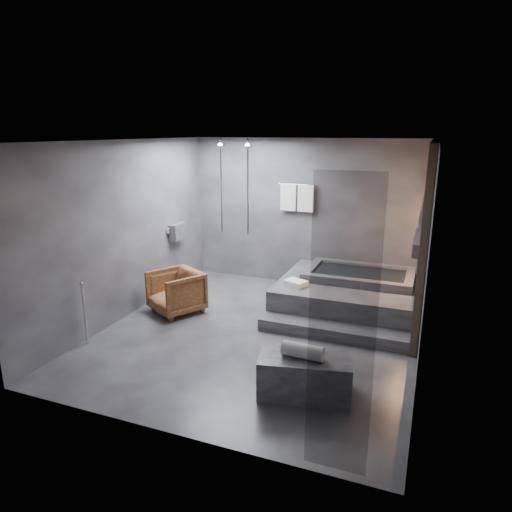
% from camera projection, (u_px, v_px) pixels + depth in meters
% --- Properties ---
extents(room, '(5.00, 5.04, 2.82)m').
position_uv_depth(room, '(291.00, 218.00, 6.44)').
color(room, '#2B2B2D').
rests_on(room, ground).
extents(tub_deck, '(2.20, 2.00, 0.50)m').
position_uv_depth(tub_deck, '(347.00, 295.00, 7.70)').
color(tub_deck, '#2F2F32').
rests_on(tub_deck, ground).
extents(tub_step, '(2.20, 0.36, 0.18)m').
position_uv_depth(tub_step, '(332.00, 331.00, 6.68)').
color(tub_step, '#2F2F32').
rests_on(tub_step, ground).
extents(concrete_bench, '(1.14, 0.77, 0.47)m').
position_uv_depth(concrete_bench, '(305.00, 375.00, 5.22)').
color(concrete_bench, '#323235').
rests_on(concrete_bench, ground).
extents(driftwood_chair, '(1.04, 1.05, 0.71)m').
position_uv_depth(driftwood_chair, '(176.00, 292.00, 7.54)').
color(driftwood_chair, '#462411').
rests_on(driftwood_chair, ground).
extents(rolled_towel, '(0.48, 0.19, 0.17)m').
position_uv_depth(rolled_towel, '(303.00, 351.00, 5.09)').
color(rolled_towel, silver).
rests_on(rolled_towel, concrete_bench).
extents(deck_towel, '(0.40, 0.35, 0.09)m').
position_uv_depth(deck_towel, '(296.00, 283.00, 7.38)').
color(deck_towel, white).
rests_on(deck_towel, tub_deck).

